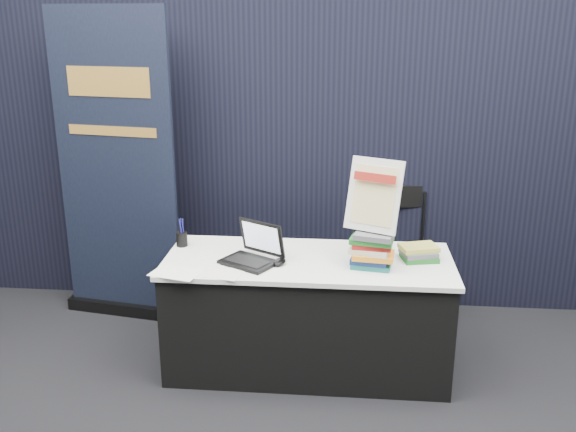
{
  "coord_description": "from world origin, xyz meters",
  "views": [
    {
      "loc": [
        0.21,
        -3.18,
        2.22
      ],
      "look_at": [
        -0.13,
        0.55,
        1.03
      ],
      "focal_mm": 40.0,
      "sensor_mm": 36.0,
      "label": 1
    }
  ],
  "objects_px": {
    "laptop": "(249,252)",
    "pullup_banner": "(118,187)",
    "stacking_chair": "(396,247)",
    "display_table": "(308,313)",
    "book_stack_tall": "(372,250)",
    "book_stack_short": "(418,252)",
    "info_sign": "(374,196)"
  },
  "relations": [
    {
      "from": "laptop",
      "to": "stacking_chair",
      "type": "bearing_deg",
      "value": 73.1
    },
    {
      "from": "book_stack_tall",
      "to": "display_table",
      "type": "bearing_deg",
      "value": 166.31
    },
    {
      "from": "book_stack_tall",
      "to": "info_sign",
      "type": "bearing_deg",
      "value": 90.0
    },
    {
      "from": "info_sign",
      "to": "display_table",
      "type": "bearing_deg",
      "value": -164.41
    },
    {
      "from": "pullup_banner",
      "to": "stacking_chair",
      "type": "distance_m",
      "value": 2.1
    },
    {
      "from": "laptop",
      "to": "info_sign",
      "type": "distance_m",
      "value": 0.84
    },
    {
      "from": "laptop",
      "to": "book_stack_tall",
      "type": "xyz_separation_m",
      "value": [
        0.75,
        -0.02,
        0.05
      ]
    },
    {
      "from": "pullup_banner",
      "to": "stacking_chair",
      "type": "height_order",
      "value": "pullup_banner"
    },
    {
      "from": "laptop",
      "to": "pullup_banner",
      "type": "distance_m",
      "value": 1.3
    },
    {
      "from": "pullup_banner",
      "to": "book_stack_short",
      "type": "bearing_deg",
      "value": -5.54
    },
    {
      "from": "info_sign",
      "to": "book_stack_tall",
      "type": "bearing_deg",
      "value": -65.06
    },
    {
      "from": "display_table",
      "to": "stacking_chair",
      "type": "xyz_separation_m",
      "value": [
        0.61,
        0.83,
        0.16
      ]
    },
    {
      "from": "display_table",
      "to": "book_stack_tall",
      "type": "distance_m",
      "value": 0.63
    },
    {
      "from": "display_table",
      "to": "stacking_chair",
      "type": "bearing_deg",
      "value": 53.57
    },
    {
      "from": "book_stack_tall",
      "to": "info_sign",
      "type": "height_order",
      "value": "info_sign"
    },
    {
      "from": "info_sign",
      "to": "pullup_banner",
      "type": "xyz_separation_m",
      "value": [
        -1.82,
        0.7,
        -0.18
      ]
    },
    {
      "from": "stacking_chair",
      "to": "laptop",
      "type": "bearing_deg",
      "value": -145.78
    },
    {
      "from": "info_sign",
      "to": "stacking_chair",
      "type": "relative_size",
      "value": 0.46
    },
    {
      "from": "book_stack_short",
      "to": "pullup_banner",
      "type": "bearing_deg",
      "value": 164.75
    },
    {
      "from": "display_table",
      "to": "book_stack_tall",
      "type": "relative_size",
      "value": 6.85
    },
    {
      "from": "laptop",
      "to": "info_sign",
      "type": "height_order",
      "value": "info_sign"
    },
    {
      "from": "book_stack_tall",
      "to": "pullup_banner",
      "type": "distance_m",
      "value": 1.97
    },
    {
      "from": "laptop",
      "to": "info_sign",
      "type": "xyz_separation_m",
      "value": [
        0.75,
        0.01,
        0.38
      ]
    },
    {
      "from": "book_stack_tall",
      "to": "stacking_chair",
      "type": "relative_size",
      "value": 0.27
    },
    {
      "from": "laptop",
      "to": "info_sign",
      "type": "bearing_deg",
      "value": 30.89
    },
    {
      "from": "book_stack_tall",
      "to": "stacking_chair",
      "type": "height_order",
      "value": "book_stack_tall"
    },
    {
      "from": "pullup_banner",
      "to": "stacking_chair",
      "type": "relative_size",
      "value": 2.34
    },
    {
      "from": "laptop",
      "to": "book_stack_short",
      "type": "distance_m",
      "value": 1.05
    },
    {
      "from": "laptop",
      "to": "pullup_banner",
      "type": "xyz_separation_m",
      "value": [
        -1.07,
        0.71,
        0.2
      ]
    },
    {
      "from": "display_table",
      "to": "stacking_chair",
      "type": "relative_size",
      "value": 1.85
    },
    {
      "from": "info_sign",
      "to": "pullup_banner",
      "type": "relative_size",
      "value": 0.2
    },
    {
      "from": "laptop",
      "to": "book_stack_tall",
      "type": "relative_size",
      "value": 1.51
    }
  ]
}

